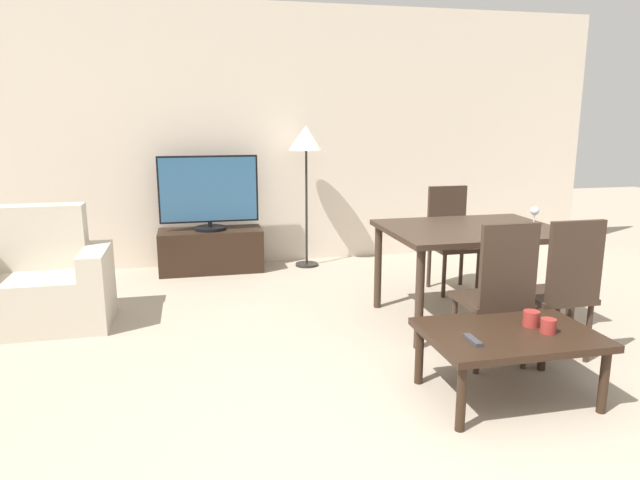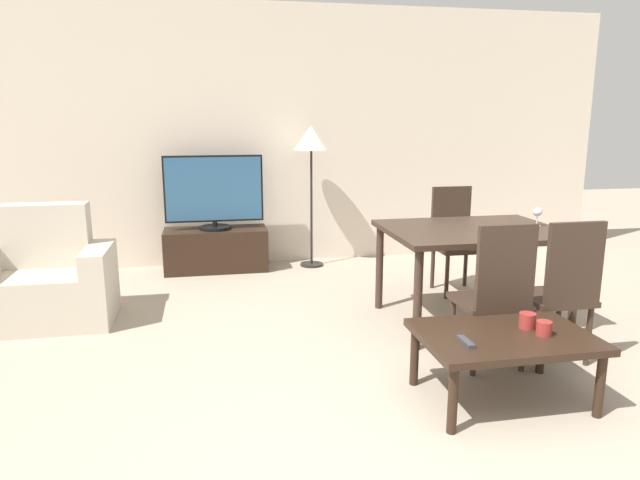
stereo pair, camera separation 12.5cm
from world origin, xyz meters
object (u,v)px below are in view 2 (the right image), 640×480
at_px(dining_chair_near_right, 563,287).
at_px(wine_glass_left, 538,213).
at_px(dining_chair_far, 454,235).
at_px(dining_chair_near, 496,291).
at_px(armchair, 45,283).
at_px(tv, 214,192).
at_px(coffee_table, 504,341).
at_px(cup_white_near, 544,328).
at_px(tv_stand, 216,249).
at_px(remote_primary, 466,342).
at_px(cup_colored_far, 527,321).
at_px(floor_lamp, 311,144).
at_px(dining_table, 472,239).

distance_m(dining_chair_near_right, wine_glass_left, 0.91).
relative_size(dining_chair_far, dining_chair_near_right, 1.00).
height_order(dining_chair_near, wine_glass_left, dining_chair_near).
distance_m(armchair, tv, 1.92).
xyz_separation_m(tv, coffee_table, (1.51, -3.13, -0.46)).
xyz_separation_m(armchair, cup_white_near, (3.01, -1.89, 0.12)).
relative_size(tv_stand, dining_chair_far, 1.11).
distance_m(remote_primary, cup_colored_far, 0.46).
bearing_deg(tv_stand, cup_white_near, -62.09).
relative_size(coffee_table, remote_primary, 6.21).
xyz_separation_m(armchair, floor_lamp, (2.30, 1.29, 0.97)).
bearing_deg(cup_white_near, armchair, 147.78).
bearing_deg(dining_chair_near_right, armchair, 157.32).
relative_size(dining_chair_far, remote_primary, 6.25).
bearing_deg(tv, cup_white_near, -62.07).
distance_m(coffee_table, dining_chair_near_right, 0.74).
height_order(coffee_table, dining_table, dining_table).
xyz_separation_m(dining_chair_near_right, wine_glass_left, (0.28, 0.79, 0.33)).
bearing_deg(floor_lamp, dining_table, -65.02).
bearing_deg(cup_white_near, dining_table, 81.69).
xyz_separation_m(armchair, dining_table, (3.19, -0.61, 0.34)).
xyz_separation_m(tv, dining_chair_near_right, (2.11, -2.74, -0.30)).
distance_m(armchair, remote_primary, 3.19).
bearing_deg(dining_chair_near_right, dining_chair_near, 180.00).
bearing_deg(dining_chair_near, wine_glass_left, 47.07).
bearing_deg(dining_chair_near, cup_colored_far, -88.66).
bearing_deg(coffee_table, tv_stand, 115.72).
height_order(armchair, remote_primary, armchair).
distance_m(floor_lamp, cup_white_near, 3.37).
relative_size(tv, dining_chair_far, 1.05).
distance_m(remote_primary, wine_glass_left, 1.79).
relative_size(tv_stand, floor_lamp, 0.71).
relative_size(armchair, dining_table, 0.77).
bearing_deg(tv_stand, dining_chair_near, -58.82).
height_order(dining_chair_near, cup_white_near, dining_chair_near).
relative_size(cup_white_near, wine_glass_left, 0.57).
height_order(coffee_table, dining_chair_near_right, dining_chair_near_right).
bearing_deg(remote_primary, tv, 110.92).
xyz_separation_m(dining_chair_near_right, floor_lamp, (-1.12, 2.72, 0.77)).
bearing_deg(tv_stand, remote_primary, -69.09).
relative_size(tv, wine_glass_left, 6.76).
bearing_deg(armchair, wine_glass_left, -9.75).
distance_m(dining_chair_near, cup_colored_far, 0.36).
xyz_separation_m(dining_table, dining_chair_near, (-0.23, -0.81, -0.15)).
xyz_separation_m(dining_chair_far, floor_lamp, (-1.12, 1.09, 0.77)).
height_order(tv_stand, remote_primary, tv_stand).
height_order(dining_table, wine_glass_left, wine_glass_left).
bearing_deg(dining_table, wine_glass_left, -2.45).
distance_m(dining_chair_far, cup_colored_far, 2.03).
distance_m(coffee_table, wine_glass_left, 1.56).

